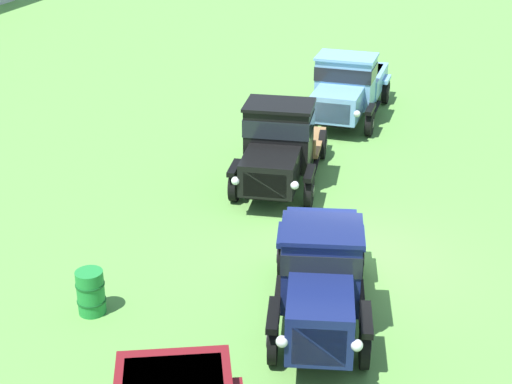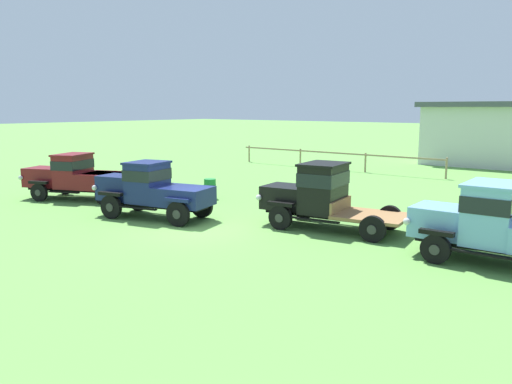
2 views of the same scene
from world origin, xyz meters
TOP-DOWN VIEW (x-y plane):
  - ground_plane at (0.00, 0.00)m, footprint 240.00×240.00m
  - paddock_fence at (-4.80, 17.19)m, footprint 15.02×0.35m
  - vintage_truck_foreground_near at (-7.94, 0.45)m, footprint 5.39×3.64m
  - vintage_truck_second_in_line at (-2.39, 0.01)m, footprint 4.84×2.69m
  - vintage_truck_midrow_center at (3.24, 2.62)m, footprint 5.23×2.65m
  - vintage_truck_far_side at (9.23, 2.17)m, footprint 5.18×2.35m
  - oil_drum_beside_row at (-3.50, 4.23)m, footprint 0.56×0.56m

SIDE VIEW (x-z plane):
  - ground_plane at x=0.00m, z-range 0.00..0.00m
  - oil_drum_beside_row at x=-3.50m, z-range 0.00..0.90m
  - paddock_fence at x=-4.80m, z-range 0.31..1.55m
  - vintage_truck_foreground_near at x=-7.94m, z-range 0.01..2.05m
  - vintage_truck_far_side at x=9.23m, z-range -0.01..2.13m
  - vintage_truck_second_in_line at x=-2.39m, z-range 0.04..2.14m
  - vintage_truck_midrow_center at x=3.24m, z-range 0.03..2.27m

